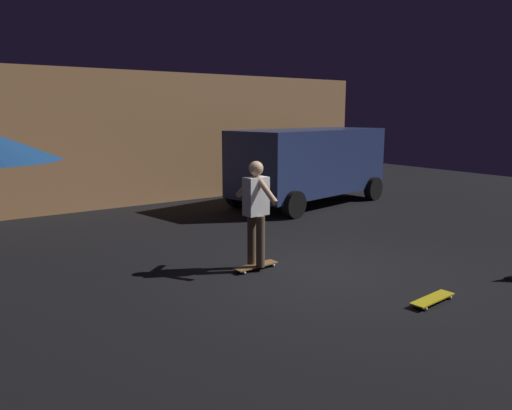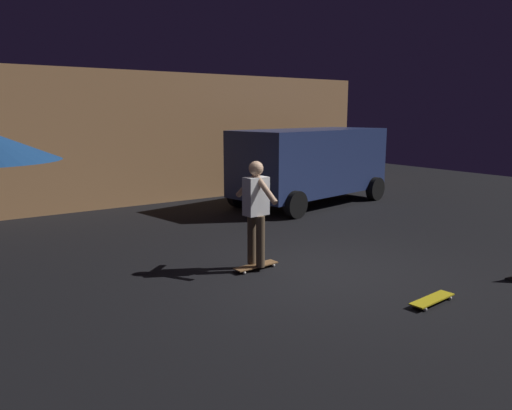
# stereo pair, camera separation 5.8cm
# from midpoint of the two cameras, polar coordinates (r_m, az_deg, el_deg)

# --- Properties ---
(ground_plane) EXTENTS (28.00, 28.00, 0.00)m
(ground_plane) POSITION_cam_midpoint_polar(r_m,az_deg,el_deg) (7.90, 7.60, -7.66)
(ground_plane) COLOR black
(low_building) EXTENTS (12.54, 3.63, 3.56)m
(low_building) POSITION_cam_midpoint_polar(r_m,az_deg,el_deg) (15.68, -11.03, 7.94)
(low_building) COLOR tan
(low_building) RESTS_ON ground_plane
(parked_van) EXTENTS (4.86, 2.90, 2.03)m
(parked_van) POSITION_cam_midpoint_polar(r_m,az_deg,el_deg) (13.53, 6.46, 5.04)
(parked_van) COLOR navy
(parked_van) RESTS_ON ground_plane
(skateboard_ridden) EXTENTS (0.79, 0.26, 0.07)m
(skateboard_ridden) POSITION_cam_midpoint_polar(r_m,az_deg,el_deg) (7.93, 0.21, -7.08)
(skateboard_ridden) COLOR olive
(skateboard_ridden) RESTS_ON ground_plane
(skateboard_spare) EXTENTS (0.79, 0.27, 0.07)m
(skateboard_spare) POSITION_cam_midpoint_polar(r_m,az_deg,el_deg) (6.98, 19.99, -10.27)
(skateboard_spare) COLOR gold
(skateboard_spare) RESTS_ON ground_plane
(skater) EXTENTS (0.39, 0.99, 1.67)m
(skater) POSITION_cam_midpoint_polar(r_m,az_deg,el_deg) (7.69, 0.22, -0.10)
(skater) COLOR brown
(skater) RESTS_ON skateboard_ridden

